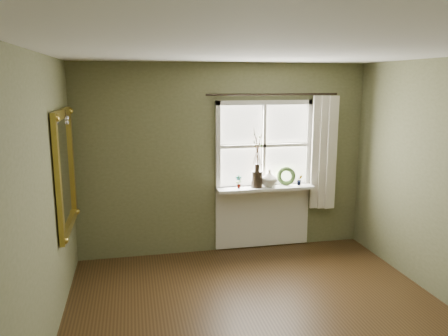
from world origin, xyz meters
TOP-DOWN VIEW (x-y plane):
  - ceiling at (0.00, 0.00)m, footprint 4.50×4.50m
  - wall_back at (0.00, 2.30)m, footprint 4.00×0.10m
  - wall_left at (-2.05, 0.00)m, footprint 0.10×4.50m
  - window_frame at (0.55, 2.23)m, footprint 1.36×0.06m
  - window_sill at (0.55, 2.12)m, footprint 1.36×0.26m
  - window_apron at (0.55, 2.23)m, footprint 1.36×0.04m
  - dark_jug at (0.42, 2.12)m, footprint 0.18×0.18m
  - cream_vase at (0.60, 2.12)m, footprint 0.28×0.28m
  - wreath at (0.86, 2.16)m, footprint 0.29×0.20m
  - potted_plant_left at (0.17, 2.12)m, footprint 0.10×0.08m
  - potted_plant_right at (1.05, 2.12)m, footprint 0.09×0.07m
  - curtain at (1.39, 2.13)m, footprint 0.36×0.12m
  - curtain_rod at (0.65, 2.17)m, footprint 1.84×0.03m
  - gilt_mirror at (-1.96, 1.45)m, footprint 0.10×1.12m

SIDE VIEW (x-z plane):
  - window_apron at x=0.55m, z-range 0.02..0.90m
  - window_sill at x=0.55m, z-range 0.88..0.92m
  - potted_plant_right at x=1.05m, z-range 0.92..1.07m
  - potted_plant_left at x=0.17m, z-range 0.92..1.10m
  - wreath at x=0.86m, z-range 0.88..1.16m
  - dark_jug at x=0.42m, z-range 0.92..1.15m
  - cream_vase at x=0.60m, z-range 0.92..1.16m
  - wall_back at x=0.00m, z-range 0.00..2.60m
  - wall_left at x=-2.05m, z-range 0.00..2.60m
  - curtain at x=1.39m, z-range 0.57..2.16m
  - gilt_mirror at x=-1.96m, z-range 0.72..2.06m
  - window_frame at x=0.55m, z-range 0.86..2.10m
  - curtain_rod at x=0.65m, z-range 2.16..2.20m
  - ceiling at x=0.00m, z-range 2.60..2.60m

